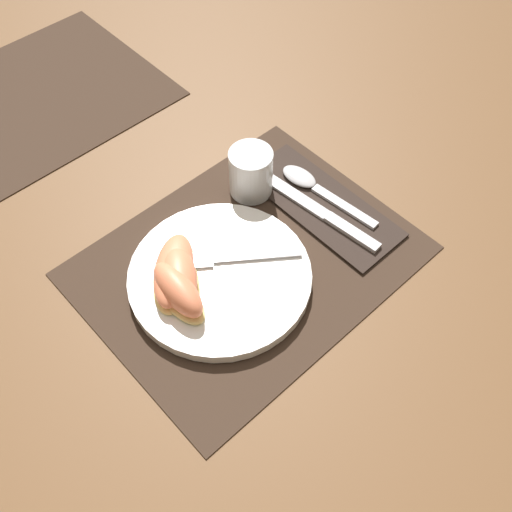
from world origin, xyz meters
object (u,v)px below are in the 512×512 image
Objects in this scene: fork at (219,259)px; citrus_wedge_0 at (174,271)px; knife at (318,210)px; juice_glass at (251,174)px; citrus_wedge_1 at (179,279)px; citrus_wedge_2 at (178,291)px; spoon at (311,184)px; plate at (222,279)px.

fork is 0.07m from citrus_wedge_0.
knife is at bearing -8.43° from fork.
juice_glass is 0.66× the size of citrus_wedge_1.
citrus_wedge_2 reaches higher than fork.
fork is at bearing 171.57° from knife.
knife is at bearing -67.85° from juice_glass.
citrus_wedge_1 reaches higher than spoon.
spoon is at bearing 4.88° from fork.
citrus_wedge_2 reaches higher than plate.
knife is at bearing -2.93° from citrus_wedge_2.
juice_glass is at bearing 30.60° from fork.
citrus_wedge_2 is at bearing -170.98° from fork.
juice_glass is 0.43× the size of spoon.
knife is 0.17m from fork.
knife is (0.04, -0.10, -0.03)m from juice_glass.
juice_glass reaches higher than spoon.
knife is 0.24m from citrus_wedge_0.
fork is at bearing 56.64° from plate.
juice_glass is 0.20m from citrus_wedge_0.
juice_glass is at bearing 23.14° from citrus_wedge_2.
citrus_wedge_2 is at bearing -118.58° from citrus_wedge_0.
juice_glass is at bearing 112.15° from knife.
citrus_wedge_0 reaches higher than fork.
knife is at bearing -1.08° from plate.
citrus_wedge_2 is at bearing -130.78° from citrus_wedge_1.
citrus_wedge_0 is 1.10× the size of citrus_wedge_1.
citrus_wedge_2 is at bearing -156.86° from juice_glass.
plate is 2.40× the size of citrus_wedge_2.
fork is at bearing -175.12° from spoon.
juice_glass is at bearing 20.67° from citrus_wedge_1.
knife is at bearing -10.56° from citrus_wedge_0.
citrus_wedge_1 reaches higher than citrus_wedge_0.
citrus_wedge_2 is (-0.01, -0.02, 0.00)m from citrus_wedge_1.
plate is 1.48× the size of fork.
plate is 0.07m from citrus_wedge_0.
juice_glass reaches higher than citrus_wedge_0.
fork is (-0.20, -0.02, 0.01)m from spoon.
plate is 0.07m from citrus_wedge_2.
plate is at bearing -25.80° from citrus_wedge_1.
citrus_wedge_0 is at bearing -163.06° from juice_glass.
citrus_wedge_0 is at bearing 77.59° from citrus_wedge_1.
citrus_wedge_2 is at bearing 171.82° from plate.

